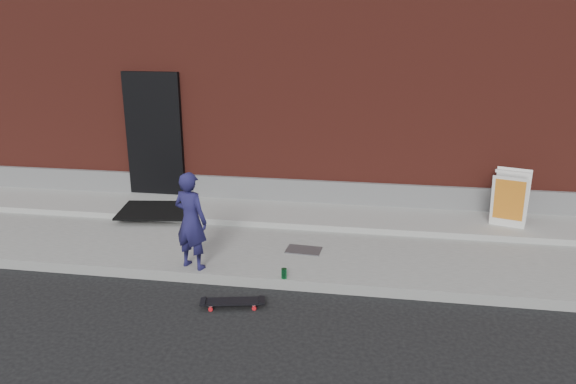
% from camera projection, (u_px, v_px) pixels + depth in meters
% --- Properties ---
extents(ground, '(80.00, 80.00, 0.00)m').
position_uv_depth(ground, '(262.00, 288.00, 7.50)').
color(ground, black).
rests_on(ground, ground).
extents(sidewalk, '(20.00, 3.00, 0.15)m').
position_uv_depth(sidewalk, '(281.00, 240.00, 8.88)').
color(sidewalk, slate).
rests_on(sidewalk, ground).
extents(apron, '(20.00, 1.20, 0.10)m').
position_uv_depth(apron, '(290.00, 214.00, 9.69)').
color(apron, gray).
rests_on(apron, sidewalk).
extents(building, '(20.00, 8.10, 5.00)m').
position_uv_depth(building, '(320.00, 58.00, 13.31)').
color(building, '#5D2119').
rests_on(building, ground).
extents(child, '(0.58, 0.47, 1.37)m').
position_uv_depth(child, '(191.00, 221.00, 7.58)').
color(child, '#1D1A4B').
rests_on(child, sidewalk).
extents(skateboard, '(0.80, 0.36, 0.09)m').
position_uv_depth(skateboard, '(233.00, 302.00, 7.00)').
color(skateboard, red).
rests_on(skateboard, ground).
extents(pizza_sign, '(0.70, 0.76, 0.90)m').
position_uv_depth(pizza_sign, '(510.00, 199.00, 8.91)').
color(pizza_sign, white).
rests_on(pizza_sign, apron).
extents(soda_can, '(0.08, 0.08, 0.14)m').
position_uv_depth(soda_can, '(284.00, 274.00, 7.43)').
color(soda_can, '#1A823E').
rests_on(soda_can, sidewalk).
extents(doormat, '(1.30, 1.11, 0.03)m').
position_uv_depth(doormat, '(155.00, 210.00, 9.66)').
color(doormat, black).
rests_on(doormat, apron).
extents(utility_plate, '(0.53, 0.36, 0.02)m').
position_uv_depth(utility_plate, '(304.00, 250.00, 8.32)').
color(utility_plate, '#58595D').
rests_on(utility_plate, sidewalk).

